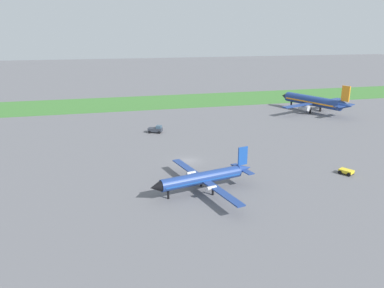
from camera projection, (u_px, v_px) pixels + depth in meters
ground_plane at (188, 161)px, 75.65m from camera, size 600.00×600.00×0.00m
grass_taxiway_strip at (145, 103)px, 137.07m from camera, size 360.00×28.00×0.08m
airplane_parked_jet_far at (314, 101)px, 120.10m from camera, size 26.74×26.52×9.81m
airplane_foreground_turboprop at (204, 178)px, 60.67m from camera, size 18.63×21.62×6.55m
pushback_tug_near_gate at (156, 129)px, 96.32m from camera, size 4.02×3.22×1.95m
baggage_cart_midfield at (346, 171)px, 68.43m from camera, size 2.68×2.93×0.90m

